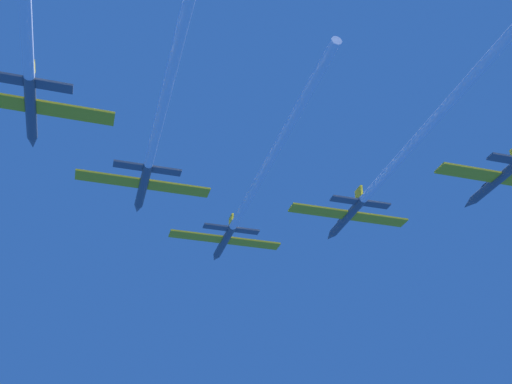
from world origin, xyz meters
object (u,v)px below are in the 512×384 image
at_px(jet_lead, 250,196).
at_px(jet_left_outer, 25,6).
at_px(jet_right_wing, 402,156).
at_px(jet_left_wing, 163,106).

xyz_separation_m(jet_lead, jet_left_outer, (-33.03, -33.31, -1.09)).
relative_size(jet_lead, jet_right_wing, 0.94).
bearing_deg(jet_lead, jet_left_wing, -130.83).
height_order(jet_right_wing, jet_left_outer, jet_right_wing).
height_order(jet_lead, jet_right_wing, jet_lead).
bearing_deg(jet_right_wing, jet_left_outer, -163.64).
relative_size(jet_lead, jet_left_wing, 0.90).
distance_m(jet_right_wing, jet_left_outer, 52.48).
relative_size(jet_left_wing, jet_left_outer, 1.11).
xyz_separation_m(jet_left_wing, jet_right_wing, (34.29, 1.10, -0.67)).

